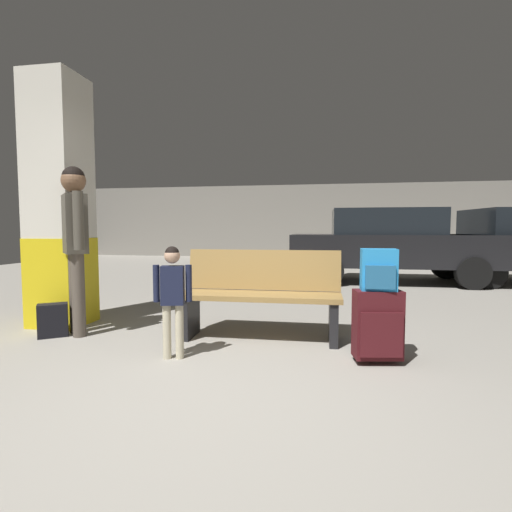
{
  "coord_description": "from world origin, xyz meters",
  "views": [
    {
      "loc": [
        0.78,
        -2.29,
        1.1
      ],
      "look_at": [
        0.15,
        1.3,
        0.85
      ],
      "focal_mm": 27.3,
      "sensor_mm": 36.0,
      "label": 1
    }
  ],
  "objects_px": {
    "backpack_dark_floor": "(53,320)",
    "structural_pillar": "(60,203)",
    "bench": "(261,295)",
    "adult": "(75,232)",
    "suitcase": "(378,325)",
    "child": "(172,290)",
    "parked_car_near": "(389,243)",
    "backpack_bright": "(379,270)"
  },
  "relations": [
    {
      "from": "structural_pillar",
      "to": "adult",
      "type": "height_order",
      "value": "structural_pillar"
    },
    {
      "from": "structural_pillar",
      "to": "backpack_dark_floor",
      "type": "bearing_deg",
      "value": -63.7
    },
    {
      "from": "adult",
      "to": "parked_car_near",
      "type": "xyz_separation_m",
      "value": [
        3.86,
        4.79,
        -0.27
      ]
    },
    {
      "from": "bench",
      "to": "suitcase",
      "type": "distance_m",
      "value": 1.22
    },
    {
      "from": "child",
      "to": "backpack_dark_floor",
      "type": "relative_size",
      "value": 2.82
    },
    {
      "from": "child",
      "to": "adult",
      "type": "xyz_separation_m",
      "value": [
        -1.28,
        0.55,
        0.49
      ]
    },
    {
      "from": "suitcase",
      "to": "child",
      "type": "height_order",
      "value": "child"
    },
    {
      "from": "suitcase",
      "to": "child",
      "type": "bearing_deg",
      "value": -173.96
    },
    {
      "from": "suitcase",
      "to": "backpack_bright",
      "type": "bearing_deg",
      "value": -150.53
    },
    {
      "from": "suitcase",
      "to": "adult",
      "type": "height_order",
      "value": "adult"
    },
    {
      "from": "parked_car_near",
      "to": "structural_pillar",
      "type": "bearing_deg",
      "value": -134.25
    },
    {
      "from": "backpack_dark_floor",
      "to": "parked_car_near",
      "type": "bearing_deg",
      "value": 50.36
    },
    {
      "from": "bench",
      "to": "child",
      "type": "distance_m",
      "value": 1.0
    },
    {
      "from": "suitcase",
      "to": "adult",
      "type": "distance_m",
      "value": 3.09
    },
    {
      "from": "structural_pillar",
      "to": "backpack_bright",
      "type": "bearing_deg",
      "value": -12.18
    },
    {
      "from": "backpack_bright",
      "to": "adult",
      "type": "distance_m",
      "value": 3.01
    },
    {
      "from": "child",
      "to": "parked_car_near",
      "type": "bearing_deg",
      "value": 64.13
    },
    {
      "from": "structural_pillar",
      "to": "backpack_dark_floor",
      "type": "relative_size",
      "value": 8.29
    },
    {
      "from": "bench",
      "to": "adult",
      "type": "relative_size",
      "value": 0.92
    },
    {
      "from": "adult",
      "to": "parked_car_near",
      "type": "relative_size",
      "value": 0.42
    },
    {
      "from": "backpack_dark_floor",
      "to": "backpack_bright",
      "type": "bearing_deg",
      "value": -4.49
    },
    {
      "from": "structural_pillar",
      "to": "suitcase",
      "type": "height_order",
      "value": "structural_pillar"
    },
    {
      "from": "backpack_bright",
      "to": "bench",
      "type": "bearing_deg",
      "value": 151.52
    },
    {
      "from": "bench",
      "to": "child",
      "type": "xyz_separation_m",
      "value": [
        -0.63,
        -0.76,
        0.15
      ]
    },
    {
      "from": "backpack_dark_floor",
      "to": "parked_car_near",
      "type": "xyz_separation_m",
      "value": [
        4.07,
        4.91,
        0.64
      ]
    },
    {
      "from": "suitcase",
      "to": "backpack_bright",
      "type": "height_order",
      "value": "backpack_bright"
    },
    {
      "from": "structural_pillar",
      "to": "backpack_bright",
      "type": "xyz_separation_m",
      "value": [
        3.42,
        -0.74,
        -0.63
      ]
    },
    {
      "from": "child",
      "to": "backpack_dark_floor",
      "type": "height_order",
      "value": "child"
    },
    {
      "from": "bench",
      "to": "backpack_dark_floor",
      "type": "bearing_deg",
      "value": -171.17
    },
    {
      "from": "adult",
      "to": "backpack_dark_floor",
      "type": "bearing_deg",
      "value": -149.99
    },
    {
      "from": "backpack_bright",
      "to": "backpack_dark_floor",
      "type": "bearing_deg",
      "value": 175.51
    },
    {
      "from": "bench",
      "to": "suitcase",
      "type": "bearing_deg",
      "value": -28.43
    },
    {
      "from": "suitcase",
      "to": "backpack_dark_floor",
      "type": "relative_size",
      "value": 1.78
    },
    {
      "from": "structural_pillar",
      "to": "bench",
      "type": "xyz_separation_m",
      "value": [
        2.35,
        -0.16,
        -0.96
      ]
    },
    {
      "from": "backpack_bright",
      "to": "suitcase",
      "type": "bearing_deg",
      "value": 29.47
    },
    {
      "from": "structural_pillar",
      "to": "parked_car_near",
      "type": "relative_size",
      "value": 0.68
    },
    {
      "from": "bench",
      "to": "suitcase",
      "type": "height_order",
      "value": "bench"
    },
    {
      "from": "structural_pillar",
      "to": "bench",
      "type": "height_order",
      "value": "structural_pillar"
    },
    {
      "from": "backpack_dark_floor",
      "to": "structural_pillar",
      "type": "bearing_deg",
      "value": 116.3
    },
    {
      "from": "child",
      "to": "backpack_bright",
      "type": "bearing_deg",
      "value": 6.03
    },
    {
      "from": "backpack_bright",
      "to": "backpack_dark_floor",
      "type": "height_order",
      "value": "backpack_bright"
    },
    {
      "from": "structural_pillar",
      "to": "suitcase",
      "type": "xyz_separation_m",
      "value": [
        3.42,
        -0.74,
        -1.08
      ]
    }
  ]
}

